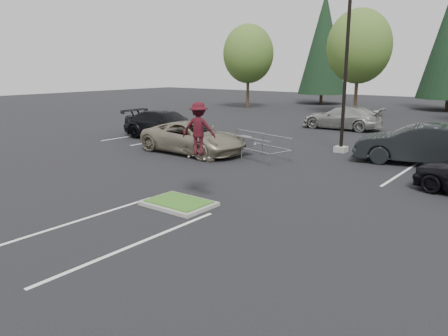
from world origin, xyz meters
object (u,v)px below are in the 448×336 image
Objects in this scene: conif_a at (324,44)px; skateboarder at (198,129)px; car_l_black at (166,125)px; decid_b at (359,49)px; cart_corral at (246,141)px; car_r_charc at (418,144)px; decid_a at (248,56)px; car_l_grey at (161,122)px; car_far_silver at (342,118)px; car_l_tan at (193,138)px; light_pole at (346,64)px.

conif_a reaches higher than skateboarder.
car_l_black is at bearing -65.91° from skateboarder.
skateboarder is (6.03, -29.53, -3.61)m from decid_b.
cart_corral is 8.15m from car_r_charc.
decid_a is 29.58m from car_r_charc.
decid_b is at bearing -164.85° from car_r_charc.
decid_b is at bearing -10.43° from car_l_grey.
car_l_grey is 16.03m from car_r_charc.
car_l_grey reaches higher than car_far_silver.
conif_a reaches higher than car_l_tan.
car_r_charc is at bearing -81.71° from car_l_grey.
car_l_black is at bearing -166.22° from light_pole.
light_pole is 19.70m from decid_b.
car_r_charc reaches higher than car_l_grey.
conif_a is 23.35m from car_far_silver.
conif_a is 34.64m from car_l_tan.
conif_a is at bearing 5.45° from car_l_black.
decid_b is (-6.51, 18.53, 1.48)m from light_pole.
car_l_black is (-10.02, 8.43, -1.55)m from skateboarder.
decid_a is (-18.51, 18.03, 1.02)m from light_pole.
car_l_tan is at bearing -72.92° from skateboarder.
conif_a reaches higher than decid_b.
car_l_tan reaches higher than cart_corral.
cart_corral is 0.74× the size of car_l_tan.
skateboarder is 14.98m from car_l_grey.
light_pole reaches higher than car_l_grey.
car_far_silver is (7.00, 10.95, -0.05)m from car_l_black.
decid_a is 10.85m from conif_a.
skateboarder is 19.68m from car_far_silver.
car_r_charc is 11.69m from car_far_silver.
skateboarder is at bearing -78.46° from decid_b.
light_pole is 5.16× the size of skateboarder.
car_l_grey is at bearing -85.16° from conif_a.
conif_a is 34.34m from cart_corral.
light_pole is 1.67× the size of car_l_black.
decid_a is at bearing 29.92° from car_l_tan.
conif_a is 41.71m from skateboarder.
car_l_grey is (-5.94, 3.45, 0.04)m from car_l_tan.
car_l_tan is 1.03× the size of car_far_silver.
car_l_grey is 0.89× the size of car_far_silver.
conif_a is 2.99× the size of cart_corral.
conif_a reaches higher than car_r_charc.
decid_a is 1.56× the size of car_far_silver.
conif_a is 2.29× the size of car_r_charc.
car_l_grey is at bearing 53.63° from car_l_black.
decid_b is 23.24m from cart_corral.
light_pole is at bearing -44.25° from decid_a.
decid_b is at bearing -12.71° from car_l_black.
decid_a reaches higher than car_r_charc.
car_far_silver is (-3.02, 19.38, -1.61)m from skateboarder.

